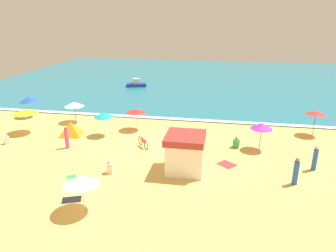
% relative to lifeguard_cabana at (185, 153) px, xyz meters
% --- Properties ---
extents(ground_plane, '(60.00, 60.00, 0.00)m').
position_rel_lifeguard_cabana_xyz_m(ground_plane, '(-3.41, 4.37, -1.31)').
color(ground_plane, '#EDBC60').
extents(ocean_water, '(60.00, 44.00, 0.10)m').
position_rel_lifeguard_cabana_xyz_m(ocean_water, '(-3.41, 32.37, -1.26)').
color(ocean_water, teal).
rests_on(ocean_water, ground_plane).
extents(wave_breaker_foam, '(57.00, 0.70, 0.01)m').
position_rel_lifeguard_cabana_xyz_m(wave_breaker_foam, '(-3.41, 10.67, -1.21)').
color(wave_breaker_foam, white).
rests_on(wave_breaker_foam, ocean_water).
extents(lifeguard_cabana, '(2.56, 2.69, 2.57)m').
position_rel_lifeguard_cabana_xyz_m(lifeguard_cabana, '(0.00, 0.00, 0.00)').
color(lifeguard_cabana, white).
rests_on(lifeguard_cabana, ground_plane).
extents(beach_umbrella_0, '(2.57, 2.57, 2.04)m').
position_rel_lifeguard_cabana_xyz_m(beach_umbrella_0, '(-11.86, 8.21, 0.50)').
color(beach_umbrella_0, '#4C3823').
rests_on(beach_umbrella_0, ground_plane).
extents(beach_umbrella_1, '(2.52, 2.51, 1.96)m').
position_rel_lifeguard_cabana_xyz_m(beach_umbrella_1, '(-5.38, 7.21, 0.48)').
color(beach_umbrella_1, silver).
rests_on(beach_umbrella_1, ground_plane).
extents(beach_umbrella_2, '(2.24, 2.24, 2.21)m').
position_rel_lifeguard_cabana_xyz_m(beach_umbrella_2, '(5.29, 4.56, 0.63)').
color(beach_umbrella_2, '#4C3823').
rests_on(beach_umbrella_2, ground_plane).
extents(beach_umbrella_3, '(1.66, 1.68, 2.12)m').
position_rel_lifeguard_cabana_xyz_m(beach_umbrella_3, '(-7.71, 5.25, 0.56)').
color(beach_umbrella_3, silver).
rests_on(beach_umbrella_3, ground_plane).
extents(beach_umbrella_4, '(2.64, 2.62, 2.20)m').
position_rel_lifeguard_cabana_xyz_m(beach_umbrella_4, '(-17.21, 9.05, 0.56)').
color(beach_umbrella_4, silver).
rests_on(beach_umbrella_4, ground_plane).
extents(beach_umbrella_5, '(2.08, 2.09, 2.24)m').
position_rel_lifeguard_cabana_xyz_m(beach_umbrella_5, '(10.18, 8.64, 0.73)').
color(beach_umbrella_5, '#4C3823').
rests_on(beach_umbrella_5, ground_plane).
extents(beach_umbrella_7, '(2.75, 2.75, 2.14)m').
position_rel_lifeguard_cabana_xyz_m(beach_umbrella_7, '(-14.70, 4.70, 0.64)').
color(beach_umbrella_7, silver).
rests_on(beach_umbrella_7, ground_plane).
extents(beach_umbrella_9, '(2.29, 2.32, 2.15)m').
position_rel_lifeguard_cabana_xyz_m(beach_umbrella_9, '(-4.71, -5.51, 0.50)').
color(beach_umbrella_9, silver).
rests_on(beach_umbrella_9, ground_plane).
extents(beach_tent, '(2.64, 2.60, 1.15)m').
position_rel_lifeguard_cabana_xyz_m(beach_tent, '(-10.68, 4.87, -0.74)').
color(beach_tent, orange).
rests_on(beach_tent, ground_plane).
extents(parked_bicycle, '(1.18, 1.46, 0.76)m').
position_rel_lifeguard_cabana_xyz_m(parked_bicycle, '(-3.77, 3.39, -0.93)').
color(parked_bicycle, black).
rests_on(parked_bicycle, ground_plane).
extents(beachgoer_1, '(0.44, 0.44, 1.80)m').
position_rel_lifeguard_cabana_xyz_m(beachgoer_1, '(8.57, 1.64, -0.44)').
color(beachgoer_1, blue).
rests_on(beachgoer_1, ground_plane).
extents(beachgoer_2, '(0.39, 0.39, 1.80)m').
position_rel_lifeguard_cabana_xyz_m(beachgoer_2, '(6.92, -0.60, -0.45)').
color(beachgoer_2, blue).
rests_on(beachgoer_2, ground_plane).
extents(beachgoer_3, '(0.53, 0.53, 0.80)m').
position_rel_lifeguard_cabana_xyz_m(beachgoer_3, '(-14.86, 2.02, -0.98)').
color(beachgoer_3, white).
rests_on(beachgoer_3, ground_plane).
extents(beachgoer_4, '(0.45, 0.45, 0.96)m').
position_rel_lifeguard_cabana_xyz_m(beachgoer_4, '(-4.83, -1.28, -0.89)').
color(beachgoer_4, white).
rests_on(beachgoer_4, ground_plane).
extents(beachgoer_7, '(0.56, 0.56, 0.83)m').
position_rel_lifeguard_cabana_xyz_m(beachgoer_7, '(-1.66, 3.75, -0.96)').
color(beachgoer_7, white).
rests_on(beachgoer_7, ground_plane).
extents(beachgoer_8, '(0.40, 0.40, 1.76)m').
position_rel_lifeguard_cabana_xyz_m(beachgoer_8, '(-9.59, 2.11, -0.48)').
color(beachgoer_8, '#D84CA5').
rests_on(beachgoer_8, ground_plane).
extents(beachgoer_9, '(0.56, 0.56, 0.89)m').
position_rel_lifeguard_cabana_xyz_m(beachgoer_9, '(3.50, 4.60, -0.94)').
color(beachgoer_9, green).
rests_on(beachgoer_9, ground_plane).
extents(beach_towel_0, '(1.53, 1.51, 0.01)m').
position_rel_lifeguard_cabana_xyz_m(beach_towel_0, '(2.80, 1.39, -1.31)').
color(beach_towel_0, red).
rests_on(beach_towel_0, ground_plane).
extents(beach_towel_1, '(1.24, 1.03, 0.01)m').
position_rel_lifeguard_cabana_xyz_m(beach_towel_1, '(-5.84, -4.71, -1.31)').
color(beach_towel_1, black).
rests_on(beach_towel_1, ground_plane).
extents(beach_towel_3, '(1.15, 1.31, 0.01)m').
position_rel_lifeguard_cabana_xyz_m(beach_towel_3, '(-6.93, -2.46, -1.31)').
color(beach_towel_3, green).
rests_on(beach_towel_3, ground_plane).
extents(small_boat_0, '(3.09, 2.01, 1.16)m').
position_rel_lifeguard_cabana_xyz_m(small_boat_0, '(-10.38, 24.72, -0.84)').
color(small_boat_0, navy).
rests_on(small_boat_0, ocean_water).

